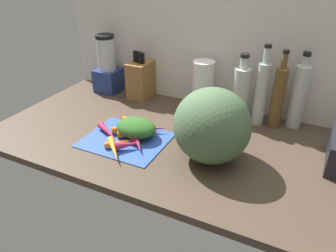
% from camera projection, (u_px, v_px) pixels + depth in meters
% --- Properties ---
extents(ground_plane, '(1.70, 0.80, 0.03)m').
position_uv_depth(ground_plane, '(191.00, 144.00, 1.35)').
color(ground_plane, '#47382B').
extents(wall_back, '(1.70, 0.03, 0.60)m').
position_uv_depth(wall_back, '(226.00, 46.00, 1.50)').
color(wall_back, silver).
rests_on(wall_back, ground_plane).
extents(cutting_board, '(0.34, 0.28, 0.01)m').
position_uv_depth(cutting_board, '(126.00, 139.00, 1.35)').
color(cutting_board, '#2D51B7').
rests_on(cutting_board, ground_plane).
extents(carrot_0, '(0.10, 0.11, 0.03)m').
position_uv_depth(carrot_0, '(138.00, 144.00, 1.28)').
color(carrot_0, '#B2264C').
rests_on(carrot_0, cutting_board).
extents(carrot_1, '(0.12, 0.06, 0.03)m').
position_uv_depth(carrot_1, '(147.00, 132.00, 1.36)').
color(carrot_1, orange).
rests_on(carrot_1, cutting_board).
extents(carrot_2, '(0.10, 0.09, 0.03)m').
position_uv_depth(carrot_2, '(128.00, 145.00, 1.27)').
color(carrot_2, '#B2264C').
rests_on(carrot_2, cutting_board).
extents(carrot_3, '(0.13, 0.12, 0.03)m').
position_uv_depth(carrot_3, '(135.00, 132.00, 1.36)').
color(carrot_3, orange).
rests_on(carrot_3, cutting_board).
extents(carrot_4, '(0.14, 0.10, 0.03)m').
position_uv_depth(carrot_4, '(107.00, 131.00, 1.36)').
color(carrot_4, '#B2264C').
rests_on(carrot_4, cutting_board).
extents(carrot_5, '(0.10, 0.09, 0.03)m').
position_uv_depth(carrot_5, '(132.00, 128.00, 1.40)').
color(carrot_5, orange).
rests_on(carrot_5, cutting_board).
extents(carrot_6, '(0.13, 0.13, 0.03)m').
position_uv_depth(carrot_6, '(114.00, 150.00, 1.25)').
color(carrot_6, orange).
rests_on(carrot_6, cutting_board).
extents(carrot_7, '(0.12, 0.13, 0.03)m').
position_uv_depth(carrot_7, '(143.00, 129.00, 1.39)').
color(carrot_7, orange).
rests_on(carrot_7, cutting_board).
extents(carrot_8, '(0.11, 0.10, 0.03)m').
position_uv_depth(carrot_8, '(132.00, 138.00, 1.33)').
color(carrot_8, '#B2264C').
rests_on(carrot_8, cutting_board).
extents(carrot_9, '(0.17, 0.12, 0.04)m').
position_uv_depth(carrot_9, '(147.00, 129.00, 1.38)').
color(carrot_9, '#B2264C').
rests_on(carrot_9, cutting_board).
extents(carrot_10, '(0.13, 0.04, 0.03)m').
position_uv_depth(carrot_10, '(135.00, 122.00, 1.44)').
color(carrot_10, orange).
rests_on(carrot_10, cutting_board).
extents(carrot_11, '(0.11, 0.11, 0.02)m').
position_uv_depth(carrot_11, '(121.00, 142.00, 1.30)').
color(carrot_11, orange).
rests_on(carrot_11, cutting_board).
extents(carrot_12, '(0.13, 0.12, 0.03)m').
position_uv_depth(carrot_12, '(129.00, 128.00, 1.39)').
color(carrot_12, orange).
rests_on(carrot_12, cutting_board).
extents(carrot_greens_pile, '(0.17, 0.13, 0.07)m').
position_uv_depth(carrot_greens_pile, '(136.00, 128.00, 1.35)').
color(carrot_greens_pile, '#2D6023').
rests_on(carrot_greens_pile, cutting_board).
extents(winter_squash, '(0.28, 0.27, 0.28)m').
position_uv_depth(winter_squash, '(212.00, 126.00, 1.17)').
color(winter_squash, '#4C6B47').
rests_on(winter_squash, ground_plane).
extents(knife_block, '(0.10, 0.14, 0.25)m').
position_uv_depth(knife_block, '(141.00, 79.00, 1.68)').
color(knife_block, olive).
rests_on(knife_block, ground_plane).
extents(blender_appliance, '(0.13, 0.13, 0.31)m').
position_uv_depth(blender_appliance, '(107.00, 68.00, 1.75)').
color(blender_appliance, navy).
rests_on(blender_appliance, ground_plane).
extents(paper_towel_roll, '(0.10, 0.10, 0.24)m').
position_uv_depth(paper_towel_roll, '(203.00, 86.00, 1.54)').
color(paper_towel_roll, white).
rests_on(paper_towel_roll, ground_plane).
extents(bottle_0, '(0.07, 0.07, 0.31)m').
position_uv_depth(bottle_0, '(241.00, 93.00, 1.44)').
color(bottle_0, silver).
rests_on(bottle_0, ground_plane).
extents(bottle_1, '(0.05, 0.05, 0.36)m').
position_uv_depth(bottle_1, '(261.00, 92.00, 1.40)').
color(bottle_1, silver).
rests_on(bottle_1, ground_plane).
extents(bottle_2, '(0.05, 0.05, 0.35)m').
position_uv_depth(bottle_2, '(278.00, 96.00, 1.39)').
color(bottle_2, brown).
rests_on(bottle_2, ground_plane).
extents(bottle_3, '(0.06, 0.06, 0.34)m').
position_uv_depth(bottle_3, '(298.00, 96.00, 1.39)').
color(bottle_3, silver).
rests_on(bottle_3, ground_plane).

